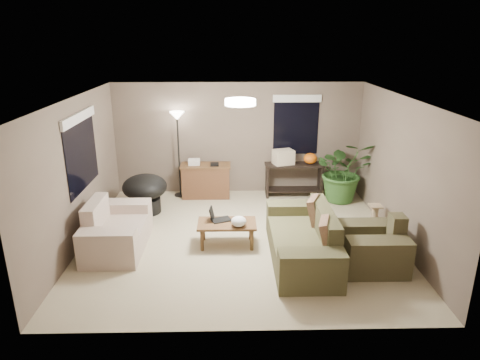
{
  "coord_description": "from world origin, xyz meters",
  "views": [
    {
      "loc": [
        -0.16,
        -6.89,
        3.46
      ],
      "look_at": [
        0.0,
        0.2,
        1.05
      ],
      "focal_mm": 32.0,
      "sensor_mm": 36.0,
      "label": 1
    }
  ],
  "objects_px": {
    "cat_scratching_post": "(374,220)",
    "armchair": "(372,248)",
    "floor_lamp": "(177,126)",
    "main_sofa": "(304,242)",
    "loveseat": "(116,231)",
    "coffee_table": "(227,226)",
    "console_table": "(294,177)",
    "papasan_chair": "(145,191)",
    "houseplant": "(343,177)",
    "desk": "(206,180)"
  },
  "relations": [
    {
      "from": "cat_scratching_post",
      "to": "armchair",
      "type": "bearing_deg",
      "value": -109.48
    },
    {
      "from": "armchair",
      "to": "floor_lamp",
      "type": "xyz_separation_m",
      "value": [
        -3.36,
        3.19,
        1.3
      ]
    },
    {
      "from": "main_sofa",
      "to": "loveseat",
      "type": "bearing_deg",
      "value": 171.99
    },
    {
      "from": "coffee_table",
      "to": "main_sofa",
      "type": "bearing_deg",
      "value": -21.44
    },
    {
      "from": "console_table",
      "to": "floor_lamp",
      "type": "xyz_separation_m",
      "value": [
        -2.56,
        0.07,
        1.16
      ]
    },
    {
      "from": "armchair",
      "to": "cat_scratching_post",
      "type": "relative_size",
      "value": 2.0
    },
    {
      "from": "papasan_chair",
      "to": "floor_lamp",
      "type": "xyz_separation_m",
      "value": [
        0.6,
        0.96,
        1.13
      ]
    },
    {
      "from": "floor_lamp",
      "to": "armchair",
      "type": "bearing_deg",
      "value": -43.5
    },
    {
      "from": "loveseat",
      "to": "houseplant",
      "type": "relative_size",
      "value": 1.17
    },
    {
      "from": "loveseat",
      "to": "coffee_table",
      "type": "xyz_separation_m",
      "value": [
        1.89,
        0.05,
        0.06
      ]
    },
    {
      "from": "armchair",
      "to": "desk",
      "type": "relative_size",
      "value": 0.91
    },
    {
      "from": "main_sofa",
      "to": "console_table",
      "type": "height_order",
      "value": "main_sofa"
    },
    {
      "from": "console_table",
      "to": "houseplant",
      "type": "relative_size",
      "value": 0.95
    },
    {
      "from": "desk",
      "to": "houseplant",
      "type": "distance_m",
      "value": 3.02
    },
    {
      "from": "main_sofa",
      "to": "armchair",
      "type": "distance_m",
      "value": 1.07
    },
    {
      "from": "desk",
      "to": "floor_lamp",
      "type": "height_order",
      "value": "floor_lamp"
    },
    {
      "from": "desk",
      "to": "console_table",
      "type": "relative_size",
      "value": 0.85
    },
    {
      "from": "papasan_chair",
      "to": "desk",
      "type": "bearing_deg",
      "value": 36.41
    },
    {
      "from": "loveseat",
      "to": "papasan_chair",
      "type": "bearing_deg",
      "value": 81.81
    },
    {
      "from": "main_sofa",
      "to": "cat_scratching_post",
      "type": "height_order",
      "value": "main_sofa"
    },
    {
      "from": "floor_lamp",
      "to": "cat_scratching_post",
      "type": "bearing_deg",
      "value": -26.78
    },
    {
      "from": "loveseat",
      "to": "papasan_chair",
      "type": "height_order",
      "value": "loveseat"
    },
    {
      "from": "floor_lamp",
      "to": "houseplant",
      "type": "distance_m",
      "value": 3.76
    },
    {
      "from": "armchair",
      "to": "papasan_chair",
      "type": "height_order",
      "value": "armchair"
    },
    {
      "from": "floor_lamp",
      "to": "houseplant",
      "type": "height_order",
      "value": "floor_lamp"
    },
    {
      "from": "main_sofa",
      "to": "coffee_table",
      "type": "bearing_deg",
      "value": 158.56
    },
    {
      "from": "loveseat",
      "to": "armchair",
      "type": "height_order",
      "value": "same"
    },
    {
      "from": "armchair",
      "to": "papasan_chair",
      "type": "xyz_separation_m",
      "value": [
        -3.96,
        2.23,
        0.17
      ]
    },
    {
      "from": "main_sofa",
      "to": "cat_scratching_post",
      "type": "bearing_deg",
      "value": 34.4
    },
    {
      "from": "houseplant",
      "to": "papasan_chair",
      "type": "bearing_deg",
      "value": -172.27
    },
    {
      "from": "main_sofa",
      "to": "houseplant",
      "type": "bearing_deg",
      "value": 63.58
    },
    {
      "from": "armchair",
      "to": "papasan_chair",
      "type": "relative_size",
      "value": 0.88
    },
    {
      "from": "console_table",
      "to": "houseplant",
      "type": "height_order",
      "value": "houseplant"
    },
    {
      "from": "main_sofa",
      "to": "floor_lamp",
      "type": "bearing_deg",
      "value": 128.3
    },
    {
      "from": "armchair",
      "to": "console_table",
      "type": "relative_size",
      "value": 0.77
    },
    {
      "from": "armchair",
      "to": "desk",
      "type": "bearing_deg",
      "value": 131.71
    },
    {
      "from": "main_sofa",
      "to": "houseplant",
      "type": "xyz_separation_m",
      "value": [
        1.27,
        2.55,
        0.24
      ]
    },
    {
      "from": "loveseat",
      "to": "coffee_table",
      "type": "height_order",
      "value": "loveseat"
    },
    {
      "from": "loveseat",
      "to": "houseplant",
      "type": "xyz_separation_m",
      "value": [
        4.41,
        2.11,
        0.24
      ]
    },
    {
      "from": "armchair",
      "to": "houseplant",
      "type": "relative_size",
      "value": 0.73
    },
    {
      "from": "desk",
      "to": "houseplant",
      "type": "xyz_separation_m",
      "value": [
        3.0,
        -0.31,
        0.16
      ]
    },
    {
      "from": "houseplant",
      "to": "main_sofa",
      "type": "bearing_deg",
      "value": -116.42
    },
    {
      "from": "floor_lamp",
      "to": "cat_scratching_post",
      "type": "height_order",
      "value": "floor_lamp"
    },
    {
      "from": "console_table",
      "to": "cat_scratching_post",
      "type": "xyz_separation_m",
      "value": [
        1.25,
        -1.85,
        -0.22
      ]
    },
    {
      "from": "loveseat",
      "to": "floor_lamp",
      "type": "bearing_deg",
      "value": 71.82
    },
    {
      "from": "houseplant",
      "to": "loveseat",
      "type": "bearing_deg",
      "value": -154.45
    },
    {
      "from": "console_table",
      "to": "houseplant",
      "type": "distance_m",
      "value": 1.08
    },
    {
      "from": "loveseat",
      "to": "cat_scratching_post",
      "type": "xyz_separation_m",
      "value": [
        4.63,
        0.58,
        -0.08
      ]
    },
    {
      "from": "loveseat",
      "to": "coffee_table",
      "type": "distance_m",
      "value": 1.89
    },
    {
      "from": "coffee_table",
      "to": "console_table",
      "type": "height_order",
      "value": "console_table"
    }
  ]
}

